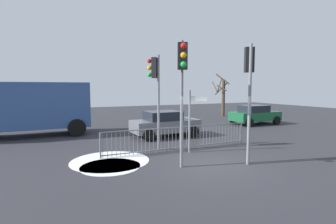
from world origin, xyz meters
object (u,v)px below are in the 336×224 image
Objects in this scene: direction_sign_post at (191,118)px; bare_tree_left at (223,95)px; traffic_light_mid_right at (249,77)px; traffic_light_foreground_right at (182,75)px; delivery_truck at (25,106)px; traffic_light_mid_left at (155,81)px; car_green_mid at (255,114)px; car_grey_far at (165,123)px.

direction_sign_post is 0.65× the size of bare_tree_left.
traffic_light_mid_right is at bearing -44.16° from direction_sign_post.
traffic_light_foreground_right is at bearing -166.04° from traffic_light_mid_right.
delivery_truck is at bearing -166.41° from bare_tree_left.
traffic_light_mid_left is 11.09m from car_green_mid.
traffic_light_foreground_right reaches higher than direction_sign_post.
direction_sign_post is 14.99m from bare_tree_left.
car_grey_far and car_green_mid have the same top height.
traffic_light_mid_right is at bearing -135.60° from car_green_mid.
car_grey_far is 1.00× the size of car_green_mid.
traffic_light_mid_left is at bearing -72.82° from traffic_light_foreground_right.
traffic_light_mid_left is 0.60× the size of delivery_truck.
car_green_mid is 15.56m from delivery_truck.
direction_sign_post is at bearing -131.57° from bare_tree_left.
delivery_truck reaches higher than direction_sign_post.
traffic_light_mid_left is 2.91m from traffic_light_foreground_right.
traffic_light_foreground_right reaches higher than traffic_light_mid_right.
traffic_light_mid_left is at bearing -157.20° from car_green_mid.
traffic_light_foreground_right is at bearing -145.28° from car_green_mid.
traffic_light_mid_left is 2.26m from direction_sign_post.
traffic_light_mid_right is 0.61× the size of delivery_truck.
car_green_mid is at bearing -123.32° from traffic_light_foreground_right.
traffic_light_mid_right is 1.03× the size of traffic_light_mid_left.
bare_tree_left is (9.51, 7.44, 1.28)m from car_grey_far.
traffic_light_mid_left is at bearing 160.26° from direction_sign_post.
traffic_light_mid_right is 2.53m from traffic_light_foreground_right.
traffic_light_foreground_right is 2.89m from direction_sign_post.
car_green_mid is at bearing -26.07° from traffic_light_mid_left.
traffic_light_foreground_right is (-2.49, 0.45, 0.04)m from traffic_light_mid_right.
bare_tree_left is at bearing -7.73° from traffic_light_mid_left.
car_grey_far is at bearing 153.69° from delivery_truck.
direction_sign_post is (1.41, 1.85, -1.71)m from traffic_light_foreground_right.
bare_tree_left reaches higher than delivery_truck.
traffic_light_mid_left is at bearing -137.73° from bare_tree_left.
bare_tree_left is (11.17, 10.15, -1.06)m from traffic_light_mid_left.
traffic_light_foreground_right is at bearing -106.71° from direction_sign_post.
delivery_truck is at bearing 153.17° from car_grey_far.
car_grey_far is at bearing 104.20° from direction_sign_post.
delivery_truck is (-7.83, 9.47, -1.46)m from traffic_light_mid_right.
delivery_truck is at bearing 153.81° from traffic_light_mid_right.
traffic_light_mid_left is 1.03× the size of bare_tree_left.
traffic_light_mid_left is (-2.31, 3.35, -0.10)m from traffic_light_mid_right.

